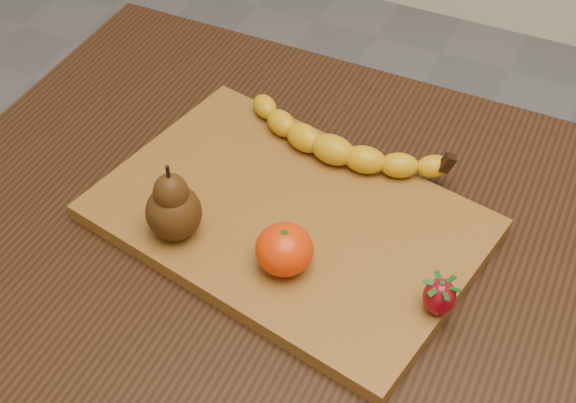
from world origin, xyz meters
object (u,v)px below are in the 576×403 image
at_px(cutting_board, 288,219).
at_px(mandarin, 284,249).
at_px(table, 316,287).
at_px(pear, 172,201).

height_order(cutting_board, mandarin, mandarin).
height_order(table, cutting_board, cutting_board).
height_order(table, pear, pear).
bearing_deg(table, cutting_board, 175.76).
distance_m(table, cutting_board, 0.12).
height_order(cutting_board, pear, pear).
relative_size(table, cutting_board, 2.22).
xyz_separation_m(table, mandarin, (-0.01, -0.07, 0.15)).
relative_size(cutting_board, mandarin, 6.82).
xyz_separation_m(table, pear, (-0.15, -0.08, 0.17)).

